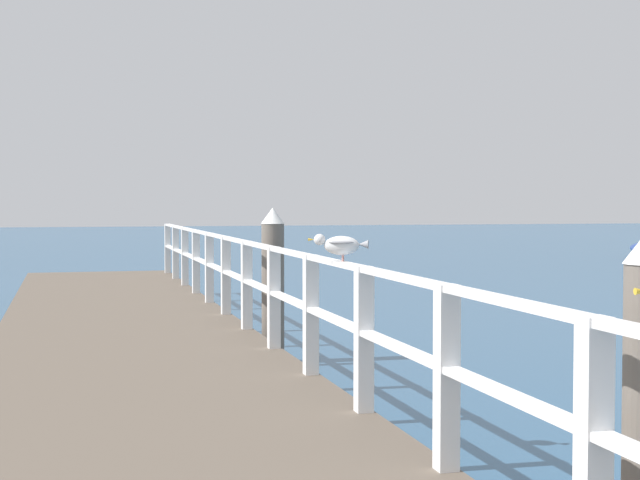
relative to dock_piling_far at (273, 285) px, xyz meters
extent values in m
cube|color=brown|center=(-1.80, -1.06, -0.74)|extent=(2.99, 21.95, 0.47)
cube|color=white|center=(-0.38, -8.10, 0.03)|extent=(0.12, 0.12, 1.06)
cube|color=white|center=(-0.38, -6.54, 0.03)|extent=(0.12, 0.12, 1.06)
cube|color=white|center=(-0.38, -4.97, 0.03)|extent=(0.12, 0.12, 1.06)
cube|color=white|center=(-0.38, -3.40, 0.03)|extent=(0.12, 0.12, 1.06)
cube|color=white|center=(-0.38, -1.84, 0.03)|extent=(0.12, 0.12, 1.06)
cube|color=white|center=(-0.38, -0.27, 0.03)|extent=(0.12, 0.12, 1.06)
cube|color=white|center=(-0.38, 1.29, 0.03)|extent=(0.12, 0.12, 1.06)
cube|color=white|center=(-0.38, 2.86, 0.03)|extent=(0.12, 0.12, 1.06)
cube|color=white|center=(-0.38, 4.42, 0.03)|extent=(0.12, 0.12, 1.06)
cube|color=white|center=(-0.38, 5.99, 0.03)|extent=(0.12, 0.12, 1.06)
cube|color=white|center=(-0.38, 7.55, 0.03)|extent=(0.12, 0.12, 1.06)
cube|color=white|center=(-0.38, 9.12, 0.03)|extent=(0.12, 0.12, 1.06)
cube|color=white|center=(-0.38, -1.06, 0.54)|extent=(0.10, 20.35, 0.04)
cube|color=white|center=(-0.38, -1.06, 0.08)|extent=(0.10, 20.35, 0.04)
cylinder|color=#6B6056|center=(0.00, 0.00, -0.11)|extent=(0.28, 0.28, 1.73)
cone|color=white|center=(0.00, 0.00, 0.86)|extent=(0.29, 0.29, 0.20)
ellipsoid|color=white|center=(-0.38, -4.38, 0.68)|extent=(0.31, 0.23, 0.15)
sphere|color=white|center=(-0.54, -4.31, 0.73)|extent=(0.09, 0.09, 0.09)
cone|color=gold|center=(-0.60, -4.29, 0.73)|extent=(0.06, 0.04, 0.02)
cone|color=#939399|center=(-0.22, -4.45, 0.69)|extent=(0.10, 0.10, 0.07)
ellipsoid|color=#939399|center=(-0.38, -4.38, 0.71)|extent=(0.28, 0.25, 0.04)
cylinder|color=tan|center=(-0.38, -4.41, 0.58)|extent=(0.01, 0.01, 0.05)
cylinder|color=tan|center=(-0.36, -4.37, 0.58)|extent=(0.01, 0.01, 0.05)
camera|label=1|loc=(-2.45, -11.55, 1.02)|focal=53.67mm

